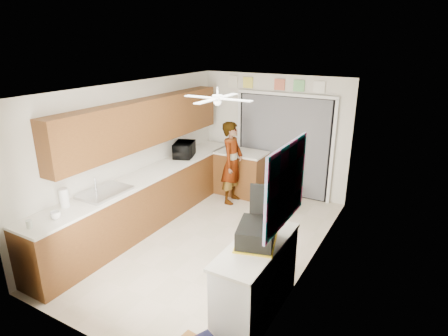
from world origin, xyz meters
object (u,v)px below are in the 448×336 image
at_px(microwave, 184,150).
at_px(paper_towel_roll, 64,198).
at_px(dog, 284,200).
at_px(cup, 56,215).
at_px(man, 232,163).
at_px(suitcase, 256,234).

xyz_separation_m(microwave, paper_towel_roll, (-0.10, -2.75, -0.01)).
distance_m(microwave, dog, 2.19).
bearing_deg(cup, man, 77.86).
bearing_deg(paper_towel_roll, cup, -56.16).
xyz_separation_m(microwave, dog, (1.96, 0.50, -0.85)).
height_order(microwave, paper_towel_roll, microwave).
distance_m(microwave, paper_towel_roll, 2.75).
distance_m(paper_towel_roll, dog, 3.94).
distance_m(cup, dog, 4.08).
bearing_deg(microwave, dog, -97.89).
bearing_deg(paper_towel_roll, suitcase, 9.06).
bearing_deg(suitcase, paper_towel_roll, 173.31).
height_order(cup, suitcase, suitcase).
bearing_deg(dog, microwave, -173.00).
height_order(paper_towel_roll, dog, paper_towel_roll).
bearing_deg(microwave, suitcase, -153.35).
height_order(suitcase, dog, suitcase).
bearing_deg(man, suitcase, -152.45).
bearing_deg(microwave, paper_towel_roll, 155.85).
relative_size(suitcase, man, 0.32).
xyz_separation_m(microwave, suitcase, (2.64, -2.31, -0.03)).
height_order(man, dog, man).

